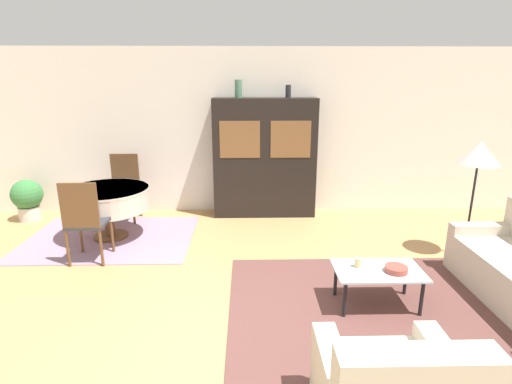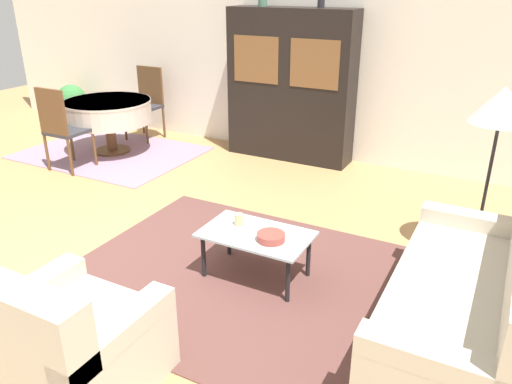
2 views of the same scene
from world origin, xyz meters
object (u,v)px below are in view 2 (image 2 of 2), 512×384
at_px(coffee_table, 256,238).
at_px(bowl, 271,237).
at_px(display_cabinet, 291,86).
at_px(potted_plant, 72,103).
at_px(armchair, 67,344).
at_px(dining_chair_near, 61,125).
at_px(dining_chair_far, 147,99).
at_px(floor_lamp, 502,110).
at_px(cup, 239,219).
at_px(dining_table, 108,111).
at_px(couch, 470,305).

xyz_separation_m(coffee_table, bowl, (0.16, -0.05, 0.07)).
xyz_separation_m(display_cabinet, potted_plant, (-3.82, -0.20, -0.59)).
bearing_deg(armchair, dining_chair_near, 137.60).
height_order(armchair, potted_plant, armchair).
height_order(coffee_table, dining_chair_far, dining_chair_far).
height_order(floor_lamp, cup, floor_lamp).
bearing_deg(armchair, potted_plant, 136.35).
bearing_deg(display_cabinet, floor_lamp, -33.63).
distance_m(armchair, cup, 1.64).
bearing_deg(cup, dining_chair_far, 139.59).
relative_size(dining_chair_far, cup, 10.80).
height_order(dining_chair_near, dining_chair_far, same).
relative_size(dining_table, floor_lamp, 0.78).
bearing_deg(floor_lamp, armchair, -125.21).
bearing_deg(cup, armchair, -97.32).
distance_m(armchair, dining_chair_far, 5.13).
xyz_separation_m(floor_lamp, potted_plant, (-6.35, 1.49, -0.94)).
distance_m(dining_chair_far, floor_lamp, 5.08).
height_order(armchair, bowl, armchair).
bearing_deg(coffee_table, couch, -2.87).
bearing_deg(dining_table, potted_plant, 153.09).
distance_m(display_cabinet, bowl, 3.17).
bearing_deg(floor_lamp, coffee_table, -142.59).
height_order(display_cabinet, dining_chair_near, display_cabinet).
relative_size(couch, dining_chair_far, 1.82).
bearing_deg(potted_plant, couch, -23.11).
xyz_separation_m(couch, dining_chair_near, (-4.86, 1.14, 0.28)).
xyz_separation_m(coffee_table, floor_lamp, (1.53, 1.17, 0.95)).
distance_m(dining_chair_near, cup, 3.24).
relative_size(dining_table, potted_plant, 1.76).
bearing_deg(cup, bowl, -18.34).
relative_size(floor_lamp, potted_plant, 2.25).
bearing_deg(coffee_table, potted_plant, 151.13).
height_order(dining_table, cup, dining_table).
distance_m(armchair, potted_plant, 6.11).
height_order(coffee_table, potted_plant, potted_plant).
xyz_separation_m(display_cabinet, floor_lamp, (2.53, -1.69, 0.34)).
bearing_deg(display_cabinet, dining_table, -156.44).
bearing_deg(potted_plant, bowl, -28.58).
xyz_separation_m(dining_chair_near, floor_lamp, (4.79, 0.11, 0.71)).
bearing_deg(dining_chair_far, floor_lamp, 162.50).
xyz_separation_m(display_cabinet, cup, (0.82, -2.79, -0.51)).
height_order(floor_lamp, potted_plant, floor_lamp).
distance_m(armchair, dining_table, 4.48).
bearing_deg(dining_table, floor_lamp, -8.31).
xyz_separation_m(coffee_table, dining_chair_near, (-3.27, 1.06, 0.24)).
bearing_deg(display_cabinet, dining_chair_far, -175.61).
distance_m(armchair, coffee_table, 1.61).
bearing_deg(cup, floor_lamp, 32.79).
height_order(couch, armchair, couch).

